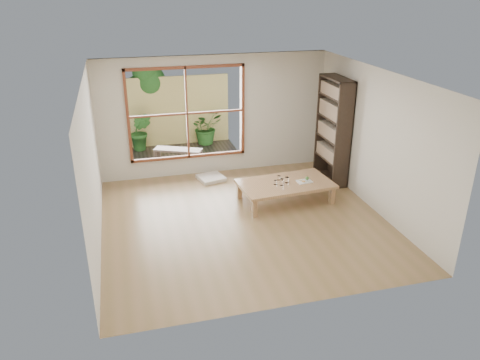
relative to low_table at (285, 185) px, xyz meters
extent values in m
plane|color=#937049|center=(-1.00, -0.57, -0.34)|extent=(5.00, 5.00, 0.00)
cube|color=tan|center=(0.00, 0.00, 0.02)|extent=(1.87, 1.15, 0.06)
cube|color=tan|center=(-0.77, -0.48, -0.18)|extent=(0.10, 0.10, 0.34)
cube|color=tan|center=(-0.84, 0.35, -0.18)|extent=(0.10, 0.10, 0.34)
cube|color=tan|center=(0.84, -0.35, -0.18)|extent=(0.10, 0.10, 0.34)
cube|color=tan|center=(0.77, 0.48, -0.18)|extent=(0.10, 0.10, 0.34)
cube|color=beige|center=(-1.20, 1.43, -0.31)|extent=(0.63, 0.63, 0.08)
cube|color=#32241C|center=(1.30, 0.76, 0.77)|extent=(0.36, 1.00, 2.22)
cylinder|color=silver|center=(-0.12, -0.10, 0.11)|extent=(0.07, 0.07, 0.13)
cylinder|color=silver|center=(0.02, -0.01, 0.10)|extent=(0.08, 0.08, 0.11)
cylinder|color=silver|center=(-0.08, 0.17, 0.09)|extent=(0.07, 0.07, 0.08)
cylinder|color=silver|center=(-0.22, -0.03, 0.09)|extent=(0.07, 0.07, 0.09)
cube|color=white|center=(0.37, -0.06, 0.06)|extent=(0.30, 0.23, 0.02)
sphere|color=#447B31|center=(0.44, -0.02, 0.10)|extent=(0.07, 0.07, 0.07)
cube|color=orange|center=(0.34, -0.10, 0.08)|extent=(0.05, 0.05, 0.03)
cube|color=beige|center=(0.30, -0.03, 0.07)|extent=(0.07, 0.06, 0.02)
cylinder|color=silver|center=(0.40, -0.12, 0.07)|extent=(0.16, 0.03, 0.01)
cube|color=#332B25|center=(-1.60, 2.99, -0.34)|extent=(2.80, 2.00, 0.05)
cube|color=#32241C|center=(-1.75, 2.54, 0.01)|extent=(1.15, 0.76, 0.05)
cube|color=#32241C|center=(-2.27, 2.64, -0.17)|extent=(0.08, 0.08, 0.31)
cube|color=#32241C|center=(-2.16, 2.87, -0.17)|extent=(0.08, 0.08, 0.31)
cube|color=#32241C|center=(-1.33, 2.21, -0.17)|extent=(0.08, 0.08, 0.31)
cube|color=#32241C|center=(-1.22, 2.43, -0.17)|extent=(0.08, 0.08, 0.31)
cube|color=#D7C76E|center=(-1.60, 3.99, 0.56)|extent=(2.80, 0.06, 1.80)
imported|color=#2A5B21|center=(-0.83, 3.81, 0.14)|extent=(1.02, 0.96, 0.91)
imported|color=#2A5B21|center=(-2.52, 3.69, 0.17)|extent=(0.66, 0.60, 0.99)
cylinder|color=#4C3D2D|center=(-2.30, 4.29, 0.46)|extent=(0.14, 0.14, 1.60)
sphere|color=#2A5B21|center=(-2.18, 4.29, 1.31)|extent=(0.84, 0.84, 0.84)
sphere|color=#2A5B21|center=(-2.45, 4.37, 1.11)|extent=(0.70, 0.70, 0.70)
sphere|color=#2A5B21|center=(-2.27, 4.19, 1.56)|extent=(0.64, 0.64, 0.64)
camera|label=1|loc=(-2.99, -7.82, 3.67)|focal=35.00mm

